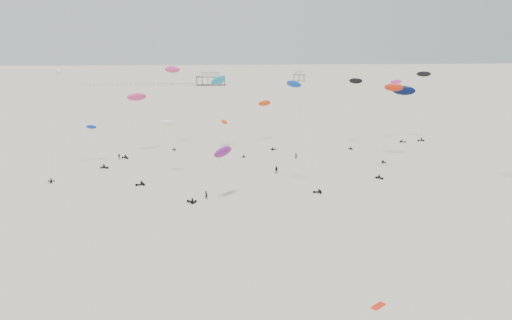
{
  "coord_description": "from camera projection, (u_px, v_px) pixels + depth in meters",
  "views": [
    {
      "loc": [
        -9.13,
        -15.94,
        32.25
      ],
      "look_at": [
        0.0,
        88.0,
        7.0
      ],
      "focal_mm": 35.0,
      "sensor_mm": 36.0,
      "label": 1
    }
  ],
  "objects": [
    {
      "name": "rig_12",
      "position": [
        135.0,
        106.0,
        141.24
      ],
      "size": [
        7.24,
        10.11,
        17.88
      ],
      "rotation": [
        0.0,
        0.0,
        3.9
      ],
      "color": "black",
      "rests_on": "ground"
    },
    {
      "name": "rig_7",
      "position": [
        398.0,
        99.0,
        159.79
      ],
      "size": [
        5.26,
        6.03,
        20.08
      ],
      "rotation": [
        0.0,
        0.0,
        4.12
      ],
      "color": "black",
      "rests_on": "ground"
    },
    {
      "name": "rig_11",
      "position": [
        99.0,
        149.0,
        129.86
      ],
      "size": [
        7.08,
        8.98,
        11.59
      ],
      "rotation": [
        0.0,
        0.0,
        4.23
      ],
      "color": "black",
      "rests_on": "ground"
    },
    {
      "name": "rig_13",
      "position": [
        220.0,
        85.0,
        143.53
      ],
      "size": [
        10.45,
        13.56,
        23.3
      ],
      "rotation": [
        0.0,
        0.0,
        -0.19
      ],
      "color": "black",
      "rests_on": "ground"
    },
    {
      "name": "spectator_2",
      "position": [
        119.0,
        159.0,
        137.73
      ],
      "size": [
        1.2,
        0.66,
        2.02
      ],
      "primitive_type": "imported",
      "rotation": [
        0.0,
        0.0,
        6.27
      ],
      "color": "black",
      "rests_on": "ground"
    },
    {
      "name": "ground_plane",
      "position": [
        234.0,
        115.0,
        217.43
      ],
      "size": [
        900.0,
        900.0,
        0.0
      ],
      "primitive_type": "plane",
      "color": "beige"
    },
    {
      "name": "rig_2",
      "position": [
        158.0,
        145.0,
        116.65
      ],
      "size": [
        9.23,
        10.73,
        15.39
      ],
      "rotation": [
        0.0,
        0.0,
        1.99
      ],
      "color": "black",
      "rests_on": "ground"
    },
    {
      "name": "spectator_0",
      "position": [
        206.0,
        199.0,
        103.61
      ],
      "size": [
        0.92,
        0.88,
        2.08
      ],
      "primitive_type": "imported",
      "rotation": [
        0.0,
        0.0,
        2.45
      ],
      "color": "black",
      "rests_on": "ground"
    },
    {
      "name": "rig_0",
      "position": [
        390.0,
        109.0,
        118.36
      ],
      "size": [
        7.1,
        7.23,
        22.31
      ],
      "rotation": [
        0.0,
        0.0,
        3.64
      ],
      "color": "black",
      "rests_on": "ground"
    },
    {
      "name": "rig_8",
      "position": [
        403.0,
        95.0,
        134.78
      ],
      "size": [
        10.16,
        8.21,
        20.64
      ],
      "rotation": [
        0.0,
        0.0,
        0.08
      ],
      "color": "black",
      "rests_on": "ground"
    },
    {
      "name": "pier_fence",
      "position": [
        138.0,
        85.0,
        357.21
      ],
      "size": [
        80.2,
        0.2,
        1.5
      ],
      "color": "black",
      "rests_on": "ground"
    },
    {
      "name": "spectator_1",
      "position": [
        277.0,
        173.0,
        123.38
      ],
      "size": [
        1.22,
        0.92,
        2.21
      ],
      "primitive_type": "imported",
      "rotation": [
        0.0,
        0.0,
        5.99
      ],
      "color": "black",
      "rests_on": "ground"
    },
    {
      "name": "rig_10",
      "position": [
        300.0,
        111.0,
        106.49
      ],
      "size": [
        8.02,
        7.7,
        24.07
      ],
      "rotation": [
        0.0,
        0.0,
        1.4
      ],
      "color": "black",
      "rests_on": "ground"
    },
    {
      "name": "rig_1",
      "position": [
        223.0,
        134.0,
        146.23
      ],
      "size": [
        3.07,
        11.19,
        11.26
      ],
      "rotation": [
        0.0,
        0.0,
        6.36
      ],
      "color": "black",
      "rests_on": "ground"
    },
    {
      "name": "rig_4",
      "position": [
        355.0,
        94.0,
        151.3
      ],
      "size": [
        5.26,
        8.51,
        21.01
      ],
      "rotation": [
        0.0,
        0.0,
        3.41
      ],
      "color": "black",
      "rests_on": "ground"
    },
    {
      "name": "rig_6",
      "position": [
        172.0,
        78.0,
        149.03
      ],
      "size": [
        5.35,
        8.68,
        24.81
      ],
      "rotation": [
        0.0,
        0.0,
        3.42
      ],
      "color": "black",
      "rests_on": "ground"
    },
    {
      "name": "grounded_kite_a",
      "position": [
        378.0,
        306.0,
        61.93
      ],
      "size": [
        2.28,
        2.08,
        0.08
      ],
      "primitive_type": "cube",
      "rotation": [
        0.0,
        0.0,
        0.68
      ],
      "color": "red",
      "rests_on": "ground"
    },
    {
      "name": "rig_15",
      "position": [
        219.0,
        159.0,
        100.74
      ],
      "size": [
        10.47,
        6.02,
        12.03
      ],
      "rotation": [
        0.0,
        0.0,
        1.01
      ],
      "color": "black",
      "rests_on": "ground"
    },
    {
      "name": "spectator_3",
      "position": [
        296.0,
        159.0,
        138.52
      ],
      "size": [
        0.88,
        0.83,
        1.99
      ],
      "primitive_type": "imported",
      "rotation": [
        0.0,
        0.0,
        2.49
      ],
      "color": "black",
      "rests_on": "ground"
    },
    {
      "name": "pavilion_main",
      "position": [
        211.0,
        79.0,
        360.82
      ],
      "size": [
        21.0,
        13.0,
        9.8
      ],
      "color": "brown",
      "rests_on": "ground"
    },
    {
      "name": "rig_3",
      "position": [
        56.0,
        108.0,
        120.07
      ],
      "size": [
        3.4,
        16.2,
        26.65
      ],
      "rotation": [
        0.0,
        0.0,
        3.32
      ],
      "color": "black",
      "rests_on": "ground"
    },
    {
      "name": "pavilion_small",
      "position": [
        299.0,
        77.0,
        396.0
      ],
      "size": [
        9.0,
        7.0,
        8.0
      ],
      "color": "brown",
      "rests_on": "ground"
    },
    {
      "name": "rig_9",
      "position": [
        423.0,
        92.0,
        161.01
      ],
      "size": [
        4.98,
        5.54,
        22.59
      ],
      "rotation": [
        0.0,
        0.0,
        1.69
      ],
      "color": "black",
      "rests_on": "ground"
    },
    {
      "name": "rig_5",
      "position": [
        266.0,
        109.0,
        157.82
      ],
      "size": [
        5.09,
        16.05,
        17.16
      ],
      "rotation": [
        0.0,
        0.0,
        5.19
      ],
      "color": "black",
      "rests_on": "ground"
    }
  ]
}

